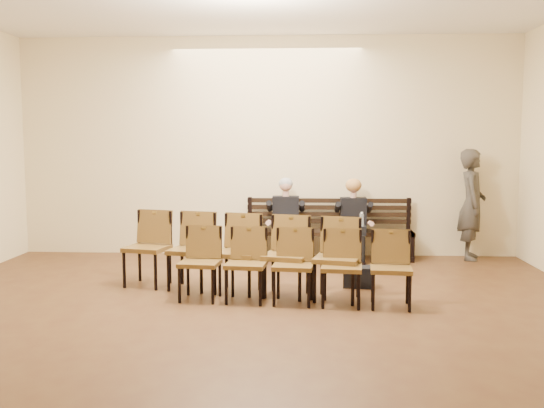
{
  "coord_description": "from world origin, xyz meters",
  "views": [
    {
      "loc": [
        0.59,
        -4.75,
        1.85
      ],
      "look_at": [
        0.13,
        4.05,
        0.93
      ],
      "focal_mm": 40.0,
      "sensor_mm": 36.0,
      "label": 1
    }
  ],
  "objects": [
    {
      "name": "bag",
      "position": [
        1.28,
        2.83,
        0.13
      ],
      "size": [
        0.38,
        0.28,
        0.26
      ],
      "primitive_type": "cube",
      "rotation": [
        0.0,
        0.0,
        -0.1
      ],
      "color": "black",
      "rests_on": "ground"
    },
    {
      "name": "passerby",
      "position": [
        3.21,
        4.75,
        0.99
      ],
      "size": [
        0.62,
        0.81,
        1.98
      ],
      "primitive_type": "imported",
      "rotation": [
        0.0,
        0.0,
        1.35
      ],
      "color": "#39352E",
      "rests_on": "ground"
    },
    {
      "name": "bench",
      "position": [
        1.0,
        4.65,
        0.23
      ],
      "size": [
        2.6,
        0.9,
        0.45
      ],
      "primitive_type": "cube",
      "color": "black",
      "rests_on": "ground"
    },
    {
      "name": "water_bottle",
      "position": [
        1.47,
        4.29,
        0.56
      ],
      "size": [
        0.07,
        0.07,
        0.22
      ],
      "primitive_type": "cylinder",
      "rotation": [
        0.0,
        0.0,
        0.04
      ],
      "color": "silver",
      "rests_on": "bench"
    },
    {
      "name": "seated_man",
      "position": [
        0.32,
        4.53,
        0.61
      ],
      "size": [
        0.51,
        0.7,
        1.22
      ],
      "primitive_type": null,
      "color": "black",
      "rests_on": "ground"
    },
    {
      "name": "laptop",
      "position": [
        0.34,
        4.39,
        0.56
      ],
      "size": [
        0.36,
        0.31,
        0.22
      ],
      "primitive_type": "cube",
      "rotation": [
        0.0,
        0.0,
        -0.24
      ],
      "color": "silver",
      "rests_on": "bench"
    },
    {
      "name": "chair_row_back",
      "position": [
        -0.21,
        2.48,
        0.48
      ],
      "size": [
        3.0,
        1.22,
        0.96
      ],
      "primitive_type": "cube",
      "rotation": [
        0.0,
        0.0,
        -0.24
      ],
      "color": "brown",
      "rests_on": "ground"
    },
    {
      "name": "ground",
      "position": [
        0.0,
        0.0,
        0.0
      ],
      "size": [
        10.0,
        10.0,
        0.0
      ],
      "primitive_type": "plane",
      "color": "brown",
      "rests_on": "ground"
    },
    {
      "name": "seated_woman",
      "position": [
        1.37,
        4.53,
        0.57
      ],
      "size": [
        0.49,
        0.68,
        1.15
      ],
      "primitive_type": null,
      "color": "black",
      "rests_on": "ground"
    },
    {
      "name": "room_walls",
      "position": [
        0.0,
        0.79,
        2.54
      ],
      "size": [
        8.02,
        10.01,
        3.51
      ],
      "color": "beige",
      "rests_on": "ground"
    },
    {
      "name": "chair_row_front",
      "position": [
        0.48,
        2.01,
        0.43
      ],
      "size": [
        2.67,
        0.72,
        0.86
      ],
      "primitive_type": "cube",
      "rotation": [
        0.0,
        0.0,
        -0.1
      ],
      "color": "brown",
      "rests_on": "ground"
    }
  ]
}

